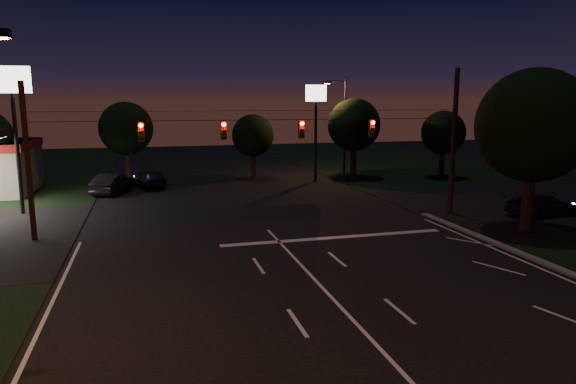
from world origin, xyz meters
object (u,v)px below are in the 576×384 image
object	(u,v)px
car_oncoming_a	(149,179)
tree_right_near	(532,127)
utility_pole_right	(449,214)
car_cross	(542,205)
car_oncoming_b	(112,183)

from	to	relation	value
car_oncoming_a	tree_right_near	bearing A→B (deg)	117.06
tree_right_near	car_oncoming_a	world-z (taller)	tree_right_near
utility_pole_right	car_cross	xyz separation A→B (m)	(5.15, -2.00, 0.70)
utility_pole_right	tree_right_near	bearing A→B (deg)	-72.47
car_cross	utility_pole_right	bearing A→B (deg)	61.05
car_oncoming_a	car_oncoming_b	bearing A→B (deg)	18.93
utility_pole_right	car_cross	size ratio (longest dim) A/B	1.87
utility_pole_right	car_oncoming_a	size ratio (longest dim) A/B	2.01
utility_pole_right	tree_right_near	size ratio (longest dim) A/B	1.03
car_cross	car_oncoming_b	bearing A→B (deg)	52.01
car_oncoming_a	car_cross	world-z (taller)	car_oncoming_a
tree_right_near	car_oncoming_b	world-z (taller)	tree_right_near
utility_pole_right	car_oncoming_b	size ratio (longest dim) A/B	1.89
utility_pole_right	car_cross	world-z (taller)	utility_pole_right
car_oncoming_a	car_oncoming_b	size ratio (longest dim) A/B	0.94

